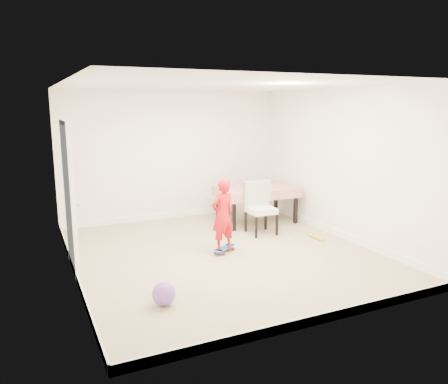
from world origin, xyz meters
name	(u,v)px	position (x,y,z in m)	size (l,w,h in m)	color
ground	(224,254)	(0.00, 0.00, 0.00)	(5.00, 5.00, 0.00)	tan
ceiling	(224,86)	(0.00, 0.00, 2.58)	(4.50, 5.00, 0.04)	white
wall_back	(172,156)	(0.00, 2.48, 1.30)	(4.50, 0.04, 2.60)	white
wall_front	(326,206)	(0.00, -2.48, 1.30)	(4.50, 0.04, 2.60)	white
wall_left	(70,183)	(-2.23, 0.00, 1.30)	(0.04, 5.00, 2.60)	white
wall_right	(340,164)	(2.23, 0.00, 1.30)	(0.04, 5.00, 2.60)	white
door	(69,199)	(-2.22, 0.30, 1.02)	(0.10, 0.94, 2.11)	white
baseboard_back	(173,215)	(0.00, 2.49, 0.06)	(4.50, 0.02, 0.12)	white
baseboard_front	(321,319)	(0.00, -2.49, 0.06)	(4.50, 0.02, 0.12)	white
baseboard_left	(75,272)	(-2.24, 0.00, 0.06)	(0.02, 5.00, 0.12)	white
baseboard_right	(337,233)	(2.24, 0.00, 0.06)	(0.02, 5.00, 0.12)	white
dining_table	(256,205)	(1.39, 1.45, 0.36)	(1.53, 0.97, 0.72)	red
dining_chair	(261,208)	(1.08, 0.71, 0.47)	(0.52, 0.60, 0.95)	white
skateboard	(224,250)	(0.04, 0.06, 0.04)	(0.51, 0.19, 0.08)	blue
child	(223,217)	(0.00, 0.04, 0.58)	(0.42, 0.28, 1.16)	red
balloon	(164,294)	(-1.40, -1.35, 0.14)	(0.28, 0.28, 0.28)	#774DBA
foam_toy	(316,237)	(1.81, 0.01, 0.03)	(0.06, 0.06, 0.40)	yellow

